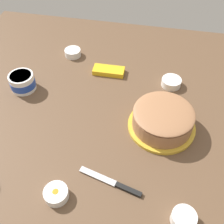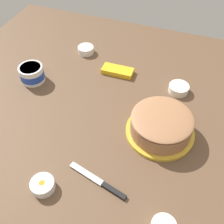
{
  "view_description": "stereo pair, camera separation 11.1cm",
  "coord_description": "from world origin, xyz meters",
  "px_view_note": "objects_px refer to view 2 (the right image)",
  "views": [
    {
      "loc": [
        0.26,
        -0.74,
        0.86
      ],
      "look_at": [
        0.11,
        -0.01,
        0.04
      ],
      "focal_mm": 43.04,
      "sensor_mm": 36.0,
      "label": 1
    },
    {
      "loc": [
        0.37,
        -0.71,
        0.86
      ],
      "look_at": [
        0.11,
        -0.01,
        0.04
      ],
      "focal_mm": 43.04,
      "sensor_mm": 36.0,
      "label": 2
    }
  ],
  "objects_px": {
    "frosted_cake": "(161,125)",
    "candy_box_lower": "(118,71)",
    "frosting_tub": "(32,73)",
    "sprinkle_bowl_orange": "(44,185)",
    "sprinkle_bowl_blue": "(179,88)",
    "sprinkle_bowl_rainbow": "(86,50)",
    "spreading_knife": "(102,184)"
  },
  "relations": [
    {
      "from": "frosting_tub",
      "to": "sprinkle_bowl_blue",
      "type": "height_order",
      "value": "frosting_tub"
    },
    {
      "from": "frosted_cake",
      "to": "sprinkle_bowl_orange",
      "type": "distance_m",
      "value": 0.49
    },
    {
      "from": "spreading_knife",
      "to": "candy_box_lower",
      "type": "bearing_deg",
      "value": 104.09
    },
    {
      "from": "frosted_cake",
      "to": "sprinkle_bowl_blue",
      "type": "xyz_separation_m",
      "value": [
        0.03,
        0.27,
        -0.03
      ]
    },
    {
      "from": "frosted_cake",
      "to": "sprinkle_bowl_orange",
      "type": "relative_size",
      "value": 3.35
    },
    {
      "from": "frosted_cake",
      "to": "frosting_tub",
      "type": "relative_size",
      "value": 2.39
    },
    {
      "from": "sprinkle_bowl_rainbow",
      "to": "sprinkle_bowl_orange",
      "type": "bearing_deg",
      "value": -76.71
    },
    {
      "from": "frosting_tub",
      "to": "sprinkle_bowl_orange",
      "type": "xyz_separation_m",
      "value": [
        0.33,
        -0.48,
        -0.02
      ]
    },
    {
      "from": "frosting_tub",
      "to": "sprinkle_bowl_rainbow",
      "type": "height_order",
      "value": "frosting_tub"
    },
    {
      "from": "frosting_tub",
      "to": "sprinkle_bowl_blue",
      "type": "relative_size",
      "value": 1.25
    },
    {
      "from": "frosting_tub",
      "to": "spreading_knife",
      "type": "height_order",
      "value": "frosting_tub"
    },
    {
      "from": "frosted_cake",
      "to": "spreading_knife",
      "type": "xyz_separation_m",
      "value": [
        -0.14,
        -0.29,
        -0.04
      ]
    },
    {
      "from": "frosted_cake",
      "to": "spreading_knife",
      "type": "bearing_deg",
      "value": -115.0
    },
    {
      "from": "sprinkle_bowl_orange",
      "to": "sprinkle_bowl_blue",
      "type": "xyz_separation_m",
      "value": [
        0.34,
        0.64,
        -0.0
      ]
    },
    {
      "from": "frosted_cake",
      "to": "candy_box_lower",
      "type": "relative_size",
      "value": 1.79
    },
    {
      "from": "spreading_knife",
      "to": "sprinkle_bowl_rainbow",
      "type": "bearing_deg",
      "value": 117.73
    },
    {
      "from": "spreading_knife",
      "to": "candy_box_lower",
      "type": "xyz_separation_m",
      "value": [
        -0.15,
        0.59,
        0.01
      ]
    },
    {
      "from": "sprinkle_bowl_rainbow",
      "to": "frosting_tub",
      "type": "bearing_deg",
      "value": -116.89
    },
    {
      "from": "spreading_knife",
      "to": "sprinkle_bowl_rainbow",
      "type": "distance_m",
      "value": 0.78
    },
    {
      "from": "spreading_knife",
      "to": "sprinkle_bowl_orange",
      "type": "relative_size",
      "value": 2.84
    },
    {
      "from": "spreading_knife",
      "to": "sprinkle_bowl_blue",
      "type": "distance_m",
      "value": 0.58
    },
    {
      "from": "sprinkle_bowl_rainbow",
      "to": "candy_box_lower",
      "type": "height_order",
      "value": "sprinkle_bowl_rainbow"
    },
    {
      "from": "frosting_tub",
      "to": "spreading_knife",
      "type": "bearing_deg",
      "value": -37.88
    },
    {
      "from": "frosting_tub",
      "to": "candy_box_lower",
      "type": "relative_size",
      "value": 0.75
    },
    {
      "from": "sprinkle_bowl_blue",
      "to": "sprinkle_bowl_rainbow",
      "type": "xyz_separation_m",
      "value": [
        -0.53,
        0.14,
        0.0
      ]
    },
    {
      "from": "sprinkle_bowl_orange",
      "to": "sprinkle_bowl_blue",
      "type": "bearing_deg",
      "value": 61.78
    },
    {
      "from": "sprinkle_bowl_blue",
      "to": "candy_box_lower",
      "type": "relative_size",
      "value": 0.6
    },
    {
      "from": "sprinkle_bowl_orange",
      "to": "candy_box_lower",
      "type": "distance_m",
      "value": 0.67
    },
    {
      "from": "frosted_cake",
      "to": "sprinkle_bowl_rainbow",
      "type": "relative_size",
      "value": 3.26
    },
    {
      "from": "frosted_cake",
      "to": "frosting_tub",
      "type": "distance_m",
      "value": 0.66
    },
    {
      "from": "spreading_knife",
      "to": "frosting_tub",
      "type": "bearing_deg",
      "value": 142.12
    },
    {
      "from": "frosted_cake",
      "to": "sprinkle_bowl_orange",
      "type": "height_order",
      "value": "frosted_cake"
    }
  ]
}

